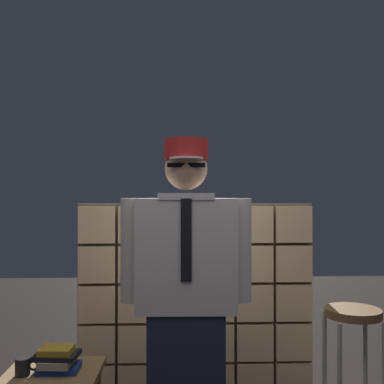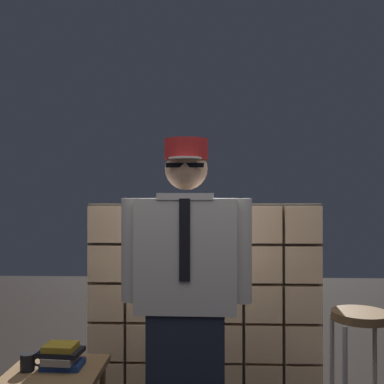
{
  "view_description": "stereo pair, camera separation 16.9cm",
  "coord_description": "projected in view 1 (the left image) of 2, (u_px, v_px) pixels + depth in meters",
  "views": [
    {
      "loc": [
        -0.14,
        -2.11,
        1.49
      ],
      "look_at": [
        -0.06,
        0.3,
        1.51
      ],
      "focal_mm": 41.44,
      "sensor_mm": 36.0,
      "label": 1
    },
    {
      "loc": [
        0.03,
        -2.11,
        1.49
      ],
      "look_at": [
        -0.06,
        0.3,
        1.51
      ],
      "focal_mm": 41.44,
      "sensor_mm": 36.0,
      "label": 2
    }
  ],
  "objects": [
    {
      "name": "standing_person",
      "position": [
        186.0,
        297.0,
        2.41
      ],
      "size": [
        0.72,
        0.3,
        1.8
      ],
      "rotation": [
        0.0,
        0.0,
        -0.02
      ],
      "color": "#1E2333",
      "rests_on": "ground"
    },
    {
      "name": "glass_block_wall",
      "position": [
        196.0,
        302.0,
        3.25
      ],
      "size": [
        1.74,
        0.1,
        1.45
      ],
      "color": "#E0B78C",
      "rests_on": "ground"
    },
    {
      "name": "book_stack",
      "position": [
        57.0,
        360.0,
        2.47
      ],
      "size": [
        0.25,
        0.2,
        0.13
      ],
      "color": "navy",
      "rests_on": "side_table"
    },
    {
      "name": "coffee_mug",
      "position": [
        23.0,
        367.0,
        2.41
      ],
      "size": [
        0.13,
        0.08,
        0.09
      ],
      "color": "black",
      "rests_on": "side_table"
    },
    {
      "name": "bar_stool",
      "position": [
        353.0,
        342.0,
        2.72
      ],
      "size": [
        0.34,
        0.34,
        0.8
      ],
      "color": "brown",
      "rests_on": "ground"
    }
  ]
}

